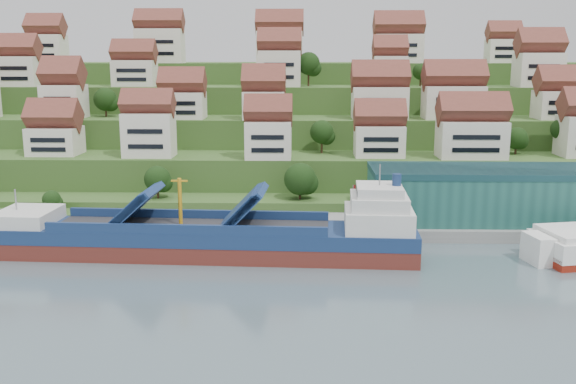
{
  "coord_description": "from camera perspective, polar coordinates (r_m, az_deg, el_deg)",
  "views": [
    {
      "loc": [
        8.97,
        -102.63,
        32.36
      ],
      "look_at": [
        6.25,
        14.0,
        8.0
      ],
      "focal_mm": 40.0,
      "sensor_mm": 36.0,
      "label": 1
    }
  ],
  "objects": [
    {
      "name": "hillside_village",
      "position": [
        164.14,
        -0.49,
        9.13
      ],
      "size": [
        159.09,
        64.68,
        29.69
      ],
      "color": "white",
      "rests_on": "ground"
    },
    {
      "name": "hillside_trees",
      "position": [
        149.37,
        -5.29,
        5.71
      ],
      "size": [
        144.46,
        62.22,
        30.64
      ],
      "color": "#1B3913",
      "rests_on": "ground"
    },
    {
      "name": "cargo_ship",
      "position": [
        107.6,
        -6.55,
        -4.1
      ],
      "size": [
        71.09,
        14.34,
        15.58
      ],
      "rotation": [
        0.0,
        0.0,
        -0.05
      ],
      "color": "maroon",
      "rests_on": "ground"
    },
    {
      "name": "ground",
      "position": [
        107.98,
        -3.51,
        -5.67
      ],
      "size": [
        300.0,
        300.0,
        0.0
      ],
      "primitive_type": "plane",
      "color": "slate",
      "rests_on": "ground"
    },
    {
      "name": "quay",
      "position": [
        122.21,
        6.48,
        -3.1
      ],
      "size": [
        180.0,
        14.0,
        2.2
      ],
      "primitive_type": "cube",
      "color": "gray",
      "rests_on": "ground"
    },
    {
      "name": "warehouse",
      "position": [
        129.6,
        20.7,
        -0.17
      ],
      "size": [
        60.0,
        15.0,
        10.0
      ],
      "primitive_type": "cube",
      "color": "#225C53",
      "rests_on": "quay"
    },
    {
      "name": "hillside",
      "position": [
        207.52,
        -1.16,
        5.79
      ],
      "size": [
        260.0,
        128.0,
        31.0
      ],
      "color": "#2D4C1E",
      "rests_on": "ground"
    },
    {
      "name": "flagpole",
      "position": [
        115.84,
        5.83,
        -0.97
      ],
      "size": [
        1.28,
        0.16,
        8.0
      ],
      "color": "gray",
      "rests_on": "quay"
    }
  ]
}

